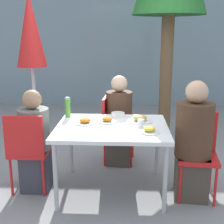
# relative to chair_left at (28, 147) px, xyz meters

# --- Properties ---
(ground_plane) EXTENTS (24.00, 24.00, 0.00)m
(ground_plane) POSITION_rel_chair_left_xyz_m (0.88, 0.08, -0.52)
(ground_plane) COLOR gray
(building_facade) EXTENTS (10.00, 0.20, 3.00)m
(building_facade) POSITION_rel_chair_left_xyz_m (0.88, 4.32, 0.98)
(building_facade) COLOR gray
(building_facade) RESTS_ON ground
(dining_table) EXTENTS (1.16, 0.96, 0.73)m
(dining_table) POSITION_rel_chair_left_xyz_m (0.88, 0.08, 0.16)
(dining_table) COLOR white
(dining_table) RESTS_ON ground
(chair_left) EXTENTS (0.40, 0.40, 0.88)m
(chair_left) POSITION_rel_chair_left_xyz_m (0.00, 0.00, 0.00)
(chair_left) COLOR red
(chair_left) RESTS_ON ground
(person_left) EXTENTS (0.33, 0.33, 1.11)m
(person_left) POSITION_rel_chair_left_xyz_m (0.05, 0.08, 0.00)
(person_left) COLOR #383842
(person_left) RESTS_ON ground
(chair_right) EXTENTS (0.44, 0.44, 0.88)m
(chair_right) POSITION_rel_chair_left_xyz_m (1.77, 0.06, 0.00)
(chair_right) COLOR red
(chair_right) RESTS_ON ground
(person_right) EXTENTS (0.37, 0.37, 1.23)m
(person_right) POSITION_rel_chair_left_xyz_m (1.71, -0.02, 0.06)
(person_right) COLOR #473D33
(person_right) RESTS_ON ground
(chair_far) EXTENTS (0.43, 0.43, 0.88)m
(chair_far) POSITION_rel_chair_left_xyz_m (0.86, 0.86, 0.00)
(chair_far) COLOR red
(chair_far) RESTS_ON ground
(person_far) EXTENTS (0.33, 0.33, 1.16)m
(person_far) POSITION_rel_chair_left_xyz_m (0.94, 0.81, 0.03)
(person_far) COLOR #473D33
(person_far) RESTS_ON ground
(closed_umbrella) EXTENTS (0.37, 0.37, 2.17)m
(closed_umbrella) POSITION_rel_chair_left_xyz_m (-0.16, 0.85, 1.10)
(closed_umbrella) COLOR #333333
(closed_umbrella) RESTS_ON ground
(plate_0) EXTENTS (0.21, 0.21, 0.06)m
(plate_0) POSITION_rel_chair_left_xyz_m (0.82, 0.21, 0.24)
(plate_0) COLOR white
(plate_0) RESTS_ON dining_table
(plate_1) EXTENTS (0.21, 0.21, 0.06)m
(plate_1) POSITION_rel_chair_left_xyz_m (1.25, -0.13, 0.24)
(plate_1) COLOR white
(plate_1) RESTS_ON dining_table
(plate_2) EXTENTS (0.28, 0.28, 0.07)m
(plate_2) POSITION_rel_chair_left_xyz_m (1.18, 0.25, 0.24)
(plate_2) COLOR white
(plate_2) RESTS_ON dining_table
(plate_3) EXTENTS (0.22, 0.22, 0.06)m
(plate_3) POSITION_rel_chair_left_xyz_m (0.59, 0.15, 0.24)
(plate_3) COLOR white
(plate_3) RESTS_ON dining_table
(bottle) EXTENTS (0.07, 0.07, 0.23)m
(bottle) POSITION_rel_chair_left_xyz_m (0.35, 0.42, 0.33)
(bottle) COLOR #51A338
(bottle) RESTS_ON dining_table
(drinking_cup) EXTENTS (0.07, 0.07, 0.08)m
(drinking_cup) POSITION_rel_chair_left_xyz_m (1.18, 0.05, 0.26)
(drinking_cup) COLOR white
(drinking_cup) RESTS_ON dining_table
(salad_bowl) EXTENTS (0.15, 0.15, 0.05)m
(salad_bowl) POSITION_rel_chair_left_xyz_m (0.93, 0.45, 0.24)
(salad_bowl) COLOR white
(salad_bowl) RESTS_ON dining_table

